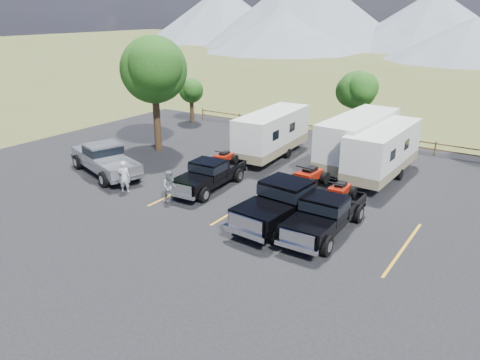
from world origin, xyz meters
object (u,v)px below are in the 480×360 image
Objects in this scene: rig_center at (289,198)px; person_b at (170,187)px; person_a at (124,177)px; rig_right at (326,212)px; pickup_silver at (105,159)px; trailer_center at (358,141)px; rig_left at (210,173)px; trailer_left at (272,134)px; trailer_right at (382,152)px; tree_big_nw at (154,70)px.

person_b is at bearing -161.60° from rig_center.
rig_center reaches higher than person_a.
person_b is at bearing -171.74° from rig_right.
rig_right is 3.46× the size of person_b.
rig_right is at bearing 108.69° from pickup_silver.
person_a is at bearing 83.82° from pickup_silver.
rig_left is at bearing -122.72° from trailer_center.
person_b is at bearing 97.72° from pickup_silver.
trailer_left is at bearing 131.32° from rig_right.
tree_big_nw is at bearing -167.61° from trailer_right.
trailer_left is (-7.66, 8.37, 0.66)m from rig_right.
trailer_right is (7.27, 6.91, 0.72)m from rig_left.
trailer_center is 5.59× the size of person_b.
rig_left is at bearing -92.67° from trailer_left.
person_a is at bearing -112.28° from trailer_left.
trailer_right reaches higher than rig_left.
rig_right is at bearing -87.03° from trailer_right.
rig_left is 6.94m from trailer_left.
pickup_silver is at bearing -169.01° from rig_left.
trailer_left is 5.65m from trailer_center.
rig_right is 8.40m from trailer_right.
pickup_silver is at bearing -130.49° from trailer_left.
person_a is at bearing -172.81° from rig_right.
trailer_center is 14.15m from person_a.
rig_right is 3.37× the size of person_a.
person_b is (6.12, -1.08, -0.13)m from pickup_silver.
tree_big_nw reaches higher than trailer_left.
tree_big_nw is 7.35m from pickup_silver.
person_b is at bearing -102.76° from rig_left.
trailer_right reaches higher than person_a.
person_b is (-7.99, -1.32, -0.09)m from rig_right.
rig_center is 0.73× the size of trailer_center.
rig_center reaches higher than rig_left.
rig_right is (1.96, -0.20, -0.15)m from rig_center.
person_a is (-11.02, -1.61, -0.07)m from rig_right.
pickup_silver is at bearing 179.86° from rig_right.
trailer_left reaches higher than person_b.
tree_big_nw is 4.50× the size of person_a.
trailer_center is (5.57, 0.96, 0.13)m from trailer_left.
trailer_left is 0.93× the size of trailer_center.
rig_right reaches higher than rig_left.
trailer_right reaches higher than person_b.
rig_center is at bearing 172.91° from rig_right.
rig_center is 4.07× the size of person_b.
rig_center is 6.23m from person_b.
rig_right is 14.11m from pickup_silver.
person_a is at bearing -135.99° from trailer_right.
trailer_center is 12.20m from person_b.
rig_center is 1.05× the size of pickup_silver.
rig_right is 0.67× the size of trailer_left.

